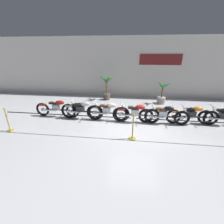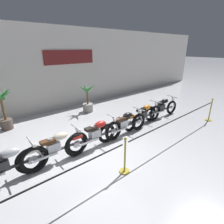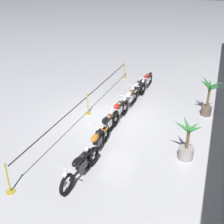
# 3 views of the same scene
# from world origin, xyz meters

# --- Properties ---
(ground_plane) EXTENTS (120.00, 120.00, 0.00)m
(ground_plane) POSITION_xyz_m (0.00, 0.00, 0.00)
(ground_plane) COLOR silver
(back_wall) EXTENTS (28.00, 0.29, 4.20)m
(back_wall) POSITION_xyz_m (0.00, 5.12, 2.10)
(back_wall) COLOR silver
(back_wall) RESTS_ON ground
(motorcycle_red_0) EXTENTS (2.35, 0.62, 0.93)m
(motorcycle_red_0) POSITION_xyz_m (-3.97, 0.73, 0.47)
(motorcycle_red_0) COLOR black
(motorcycle_red_0) RESTS_ON ground
(motorcycle_silver_1) EXTENTS (2.18, 0.62, 0.96)m
(motorcycle_silver_1) POSITION_xyz_m (-2.62, 0.58, 0.48)
(motorcycle_silver_1) COLOR black
(motorcycle_silver_1) RESTS_ON ground
(motorcycle_cream_2) EXTENTS (2.15, 0.62, 0.95)m
(motorcycle_cream_2) POSITION_xyz_m (-1.32, 0.59, 0.48)
(motorcycle_cream_2) COLOR black
(motorcycle_cream_2) RESTS_ON ground
(motorcycle_red_3) EXTENTS (2.24, 0.62, 0.95)m
(motorcycle_red_3) POSITION_xyz_m (0.04, 0.50, 0.47)
(motorcycle_red_3) COLOR black
(motorcycle_red_3) RESTS_ON ground
(motorcycle_black_4) EXTENTS (2.32, 0.62, 0.93)m
(motorcycle_black_4) POSITION_xyz_m (1.32, 0.50, 0.46)
(motorcycle_black_4) COLOR black
(motorcycle_black_4) RESTS_ON ground
(motorcycle_orange_5) EXTENTS (2.36, 0.62, 0.93)m
(motorcycle_orange_5) POSITION_xyz_m (2.62, 0.62, 0.46)
(motorcycle_orange_5) COLOR black
(motorcycle_orange_5) RESTS_ON ground
(potted_palm_left_of_row) EXTENTS (0.91, 1.06, 1.82)m
(potted_palm_left_of_row) POSITION_xyz_m (-1.93, 4.05, 0.93)
(potted_palm_left_of_row) COLOR brown
(potted_palm_left_of_row) RESTS_ON ground
(potted_palm_right_of_row) EXTENTS (0.93, 1.01, 1.56)m
(potted_palm_right_of_row) POSITION_xyz_m (1.76, 3.61, 0.60)
(potted_palm_right_of_row) COLOR gray
(potted_palm_right_of_row) RESTS_ON ground
(stanchion_far_left) EXTENTS (10.68, 0.28, 1.05)m
(stanchion_far_left) POSITION_xyz_m (-1.43, -1.01, 0.74)
(stanchion_far_left) COLOR gold
(stanchion_far_left) RESTS_ON ground
(stanchion_mid_left) EXTENTS (0.28, 0.28, 1.05)m
(stanchion_mid_left) POSITION_xyz_m (-0.12, -1.01, 0.36)
(stanchion_mid_left) COLOR gold
(stanchion_mid_left) RESTS_ON ground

